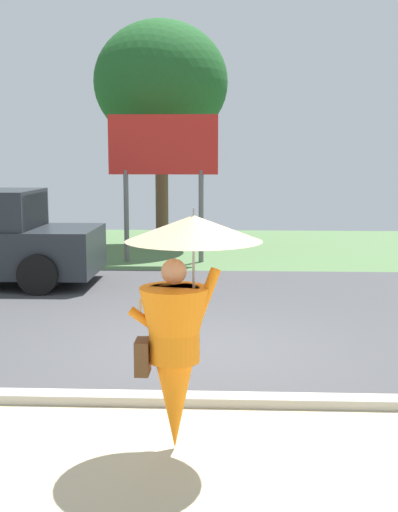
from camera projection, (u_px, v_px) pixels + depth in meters
The scene contains 4 objects.
ground_plane at pixel (206, 303), 11.81m from camera, with size 40.00×22.00×0.20m.
monk_pedestrian at pixel (180, 319), 5.70m from camera, with size 1.17×1.17×2.13m.
roadside_billboard at pixel (163, 155), 15.70m from camera, with size 2.60×0.12×3.50m.
tree_center_back at pixel (161, 83), 18.24m from camera, with size 3.68×3.68×6.20m.
Camera 1 is at (0.39, -8.59, 2.57)m, focal length 46.59 mm.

